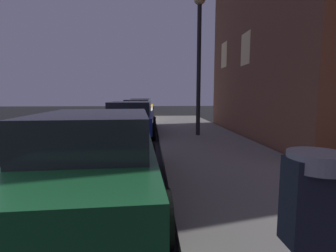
{
  "coord_description": "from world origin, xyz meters",
  "views": [
    {
      "loc": [
        3.71,
        -1.26,
        1.69
      ],
      "look_at": [
        3.96,
        2.37,
        1.25
      ],
      "focal_mm": 26.92,
      "sensor_mm": 36.0,
      "label": 1
    }
  ],
  "objects_px": {
    "car_green": "(97,158)",
    "car_blue": "(131,118)",
    "parking_meter": "(311,245)",
    "street_lamp": "(199,42)",
    "car_white": "(138,111)",
    "car_yellow_cab": "(141,107)"
  },
  "relations": [
    {
      "from": "parking_meter",
      "to": "street_lamp",
      "type": "height_order",
      "value": "street_lamp"
    },
    {
      "from": "car_blue",
      "to": "street_lamp",
      "type": "distance_m",
      "value": 4.2
    },
    {
      "from": "car_green",
      "to": "car_blue",
      "type": "bearing_deg",
      "value": 90.02
    },
    {
      "from": "parking_meter",
      "to": "street_lamp",
      "type": "xyz_separation_m",
      "value": [
        1.29,
        8.91,
        2.51
      ]
    },
    {
      "from": "car_green",
      "to": "car_yellow_cab",
      "type": "xyz_separation_m",
      "value": [
        -0.0,
        18.62,
        -0.0
      ]
    },
    {
      "from": "parking_meter",
      "to": "car_blue",
      "type": "height_order",
      "value": "parking_meter"
    },
    {
      "from": "car_blue",
      "to": "car_white",
      "type": "height_order",
      "value": "same"
    },
    {
      "from": "car_green",
      "to": "car_blue",
      "type": "xyz_separation_m",
      "value": [
        -0.0,
        7.0,
        0.01
      ]
    },
    {
      "from": "parking_meter",
      "to": "car_white",
      "type": "relative_size",
      "value": 0.3
    },
    {
      "from": "parking_meter",
      "to": "street_lamp",
      "type": "relative_size",
      "value": 0.25
    },
    {
      "from": "car_white",
      "to": "parking_meter",
      "type": "bearing_deg",
      "value": -84.92
    },
    {
      "from": "car_blue",
      "to": "car_yellow_cab",
      "type": "xyz_separation_m",
      "value": [
        -0.0,
        11.62,
        -0.01
      ]
    },
    {
      "from": "parking_meter",
      "to": "car_white",
      "type": "height_order",
      "value": "parking_meter"
    },
    {
      "from": "parking_meter",
      "to": "car_blue",
      "type": "relative_size",
      "value": 0.29
    },
    {
      "from": "car_green",
      "to": "car_white",
      "type": "xyz_separation_m",
      "value": [
        -0.0,
        12.62,
        -0.0
      ]
    },
    {
      "from": "car_blue",
      "to": "car_white",
      "type": "bearing_deg",
      "value": 89.99
    },
    {
      "from": "car_yellow_cab",
      "to": "street_lamp",
      "type": "xyz_separation_m",
      "value": [
        2.69,
        -12.89,
        2.98
      ]
    },
    {
      "from": "car_white",
      "to": "street_lamp",
      "type": "height_order",
      "value": "street_lamp"
    },
    {
      "from": "car_white",
      "to": "car_yellow_cab",
      "type": "bearing_deg",
      "value": 90.01
    },
    {
      "from": "car_green",
      "to": "car_blue",
      "type": "height_order",
      "value": "same"
    },
    {
      "from": "car_blue",
      "to": "car_yellow_cab",
      "type": "height_order",
      "value": "same"
    },
    {
      "from": "car_green",
      "to": "street_lamp",
      "type": "height_order",
      "value": "street_lamp"
    }
  ]
}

